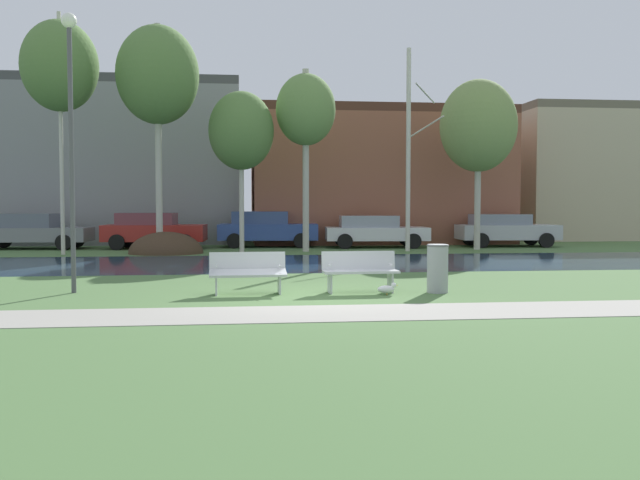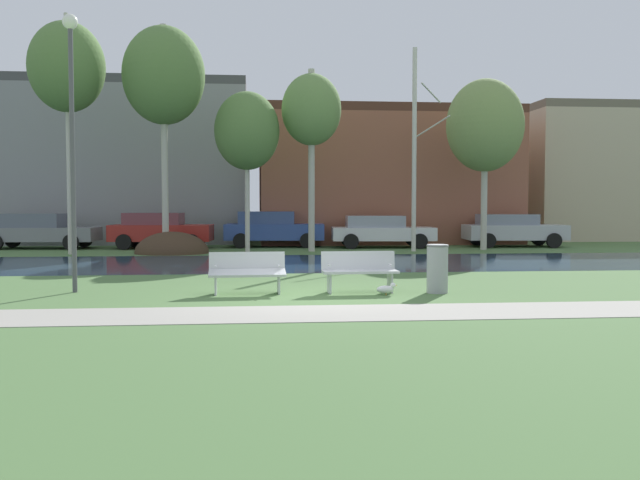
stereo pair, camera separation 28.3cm
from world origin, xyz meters
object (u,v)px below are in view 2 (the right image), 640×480
bench_right (360,270)px  parked_sedan_second_red (160,230)px  parked_hatch_third_blue (273,228)px  parked_van_nearest_grey (38,230)px  parked_wagon_fourth_white (381,230)px  trash_bin (437,268)px  seagull (386,289)px  parked_suv_fifth_silver (512,229)px  streetlamp (72,110)px  bench_left (247,271)px

bench_right → parked_sedan_second_red: size_ratio=0.38×
bench_right → parked_hatch_third_blue: parked_hatch_third_blue is taller
parked_van_nearest_grey → parked_wagon_fourth_white: (14.42, -0.67, -0.04)m
trash_bin → parked_hatch_third_blue: parked_hatch_third_blue is taller
seagull → parked_hatch_third_blue: bearing=96.6°
seagull → parked_suv_fifth_silver: 17.65m
streetlamp → parked_wagon_fourth_white: (9.23, 14.29, -3.12)m
trash_bin → parked_wagon_fourth_white: parked_wagon_fourth_white is taller
bench_right → streetlamp: streetlamp is taller
parked_hatch_third_blue → parked_wagon_fourth_white: 4.70m
parked_wagon_fourth_white → parked_suv_fifth_silver: 5.85m
parked_sedan_second_red → parked_suv_fifth_silver: parked_sedan_second_red is taller
bench_right → parked_suv_fifth_silver: (9.04, 14.93, 0.29)m
parked_sedan_second_red → seagull: bearing=-67.1°
bench_left → parked_van_nearest_grey: size_ratio=0.34×
parked_sedan_second_red → parked_wagon_fourth_white: 9.37m
seagull → parked_van_nearest_grey: size_ratio=0.09×
trash_bin → parked_van_nearest_grey: parked_van_nearest_grey is taller
bench_right → streetlamp: 6.96m
parked_suv_fifth_silver → parked_hatch_third_blue: bearing=175.0°
seagull → streetlamp: 7.60m
bench_left → parked_suv_fifth_silver: parked_suv_fifth_silver is taller
streetlamp → parked_wagon_fourth_white: bearing=57.1°
trash_bin → seagull: bearing=-166.8°
parked_wagon_fourth_white → parked_suv_fifth_silver: parked_suv_fifth_silver is taller
parked_suv_fifth_silver → parked_sedan_second_red: bearing=178.7°
bench_right → parked_wagon_fourth_white: bearing=77.9°
seagull → parked_wagon_fourth_white: bearing=80.0°
seagull → parked_sedan_second_red: parked_sedan_second_red is taller
bench_right → trash_bin: size_ratio=1.57×
streetlamp → parked_hatch_third_blue: size_ratio=1.34×
parked_sedan_second_red → parked_hatch_third_blue: 4.80m
streetlamp → parked_suv_fifth_silver: (15.09, 14.32, -3.10)m
trash_bin → seagull: 1.24m
seagull → parked_hatch_third_blue: (-1.90, 16.33, 0.68)m
parked_hatch_third_blue → parked_wagon_fourth_white: (4.60, -0.94, -0.08)m
parked_hatch_third_blue → parked_wagon_fourth_white: parked_hatch_third_blue is taller
bench_right → parked_suv_fifth_silver: size_ratio=0.37×
parked_sedan_second_red → parked_hatch_third_blue: size_ratio=0.98×
bench_right → streetlamp: (-6.05, 0.61, 3.39)m
bench_right → parked_sedan_second_red: 16.48m
seagull → trash_bin: bearing=13.2°
streetlamp → parked_van_nearest_grey: size_ratio=1.23×
bench_left → trash_bin: trash_bin is taller
bench_right → parked_wagon_fourth_white: size_ratio=0.36×
bench_left → bench_right: bearing=0.0°
streetlamp → parked_hatch_third_blue: 16.21m
parked_suv_fifth_silver → seagull: bearing=-119.0°
bench_right → parked_van_nearest_grey: size_ratio=0.34×
trash_bin → parked_suv_fifth_silver: size_ratio=0.24×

